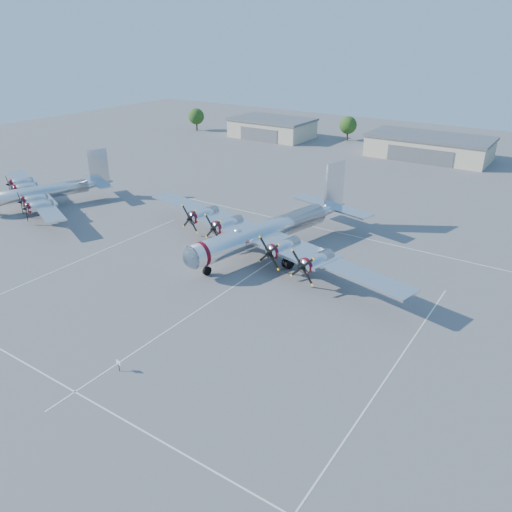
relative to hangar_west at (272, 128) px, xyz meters
The scene contains 9 objects.
ground 93.54m from the hangar_west, 61.23° to the right, with size 260.00×260.00×0.00m, color #5E5E61.
parking_lines 95.08m from the hangar_west, 61.74° to the right, with size 60.00×50.08×0.01m.
hangar_west is the anchor object (origin of this frame).
hangar_center 45.00m from the hangar_west, ahead, with size 28.60×14.60×5.40m.
tree_far_west 25.36m from the hangar_west, behind, with size 4.80×4.80×6.64m.
tree_west 21.61m from the hangar_west, 21.89° to the left, with size 4.80×4.80×6.64m.
main_bomber_b29 81.18m from the hangar_west, 58.08° to the right, with size 47.82×32.71×10.58m, color silver, non-canonical shape.
bomber_west 74.65m from the hangar_west, 90.44° to the right, with size 34.22×24.23×9.04m, color silver, non-canonical shape.
info_placard 109.88m from the hangar_west, 65.24° to the right, with size 0.62×0.10×1.18m.
Camera 1 is at (32.48, -41.97, 29.03)m, focal length 35.00 mm.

